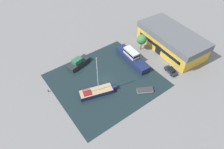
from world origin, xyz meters
TOP-DOWN VIEW (x-y plane):
  - ground_plane at (0.00, 0.00)m, footprint 440.00×440.00m
  - water_canal at (0.00, 0.00)m, footprint 26.14×28.39m
  - warehouse_building at (0.61, 25.94)m, footprint 23.87×13.06m
  - quay_tree_near_building at (-4.72, 17.60)m, footprint 3.23×3.23m
  - parked_car at (8.89, 17.11)m, footprint 4.42×2.35m
  - sailboat_moored at (2.54, -4.76)m, footprint 5.37×10.40m
  - motor_cruiser at (-2.14, 11.45)m, footprint 13.98×4.29m
  - small_dinghy at (9.53, 6.14)m, footprint 3.69×4.73m
  - cabin_boat at (-10.18, -3.04)m, footprint 4.45×7.89m
  - mooring_bollard at (-5.77, -14.96)m, footprint 0.26×0.26m

SIDE VIEW (x-z plane):
  - ground_plane at x=0.00m, z-range 0.00..0.00m
  - water_canal at x=0.00m, z-range 0.00..0.01m
  - small_dinghy at x=9.53m, z-range 0.01..0.60m
  - mooring_bollard at x=-5.77m, z-range 0.03..0.79m
  - sailboat_moored at x=2.54m, z-range -5.46..6.88m
  - parked_car at x=8.89m, z-range 0.00..1.63m
  - cabin_boat at x=-10.18m, z-range -0.35..2.30m
  - motor_cruiser at x=-2.14m, z-range -0.50..3.20m
  - warehouse_building at x=0.61m, z-range 0.04..6.38m
  - quay_tree_near_building at x=-4.72m, z-range 1.17..6.76m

